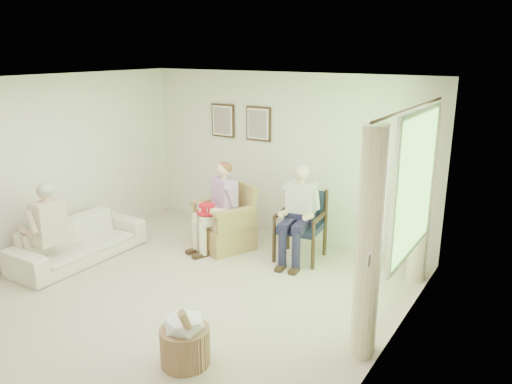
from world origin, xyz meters
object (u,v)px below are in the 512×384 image
person_wicker (220,201)px  person_sofa (44,224)px  wicker_armchair (226,228)px  sofa (79,241)px  red_hat (207,210)px  person_dark (298,207)px  wood_armchair (303,222)px  hatbox (185,338)px

person_wicker → person_sofa: size_ratio=1.07×
wicker_armchair → sofa: (-1.51, -1.51, -0.03)m
red_hat → sofa: bearing=-139.7°
sofa → red_hat: 1.89m
wicker_armchair → person_dark: person_dark is taller
person_sofa → red_hat: 2.21m
wood_armchair → person_dark: size_ratio=0.71×
person_wicker → person_sofa: person_wicker is taller
sofa → person_sofa: person_sofa is taller
wood_armchair → hatbox: wood_armchair is taller
person_wicker → person_sofa: (-1.51, -1.89, -0.07)m
wicker_armchair → person_wicker: size_ratio=0.74×
person_wicker → person_dark: bearing=35.9°
sofa → person_wicker: (1.51, 1.38, 0.48)m
person_dark → person_sofa: bearing=-148.3°
person_wicker → red_hat: (-0.10, -0.19, -0.09)m
wicker_armchair → red_hat: 0.49m
sofa → person_sofa: (-0.00, -0.51, 0.41)m
wood_armchair → person_sofa: person_sofa is taller
wood_armchair → person_dark: 0.31m
wicker_armchair → sofa: wicker_armchair is taller
person_sofa → sofa: bearing=178.6°
person_sofa → hatbox: bearing=77.0°
wicker_armchair → person_wicker: person_wicker is taller
wood_armchair → person_wicker: 1.26m
wood_armchair → red_hat: bearing=-161.3°
wicker_armchair → wood_armchair: (1.16, 0.29, 0.22)m
person_wicker → sofa: bearing=-114.4°
person_wicker → red_hat: person_wicker is taller
wood_armchair → person_sofa: 3.54m
wicker_armchair → person_dark: bearing=29.7°
wood_armchair → person_dark: (0.00, -0.16, 0.27)m
wood_armchair → hatbox: 2.93m
red_hat → hatbox: (1.48, -2.30, -0.40)m
red_hat → wood_armchair: bearing=25.8°
person_dark → hatbox: 2.81m
sofa → person_sofa: bearing=180.0°
person_wicker → person_dark: 1.19m
red_hat → person_dark: bearing=19.6°
hatbox → wood_armchair: bearing=94.3°
wood_armchair → person_wicker: (-1.16, -0.42, 0.23)m
wicker_armchair → person_wicker: 0.47m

